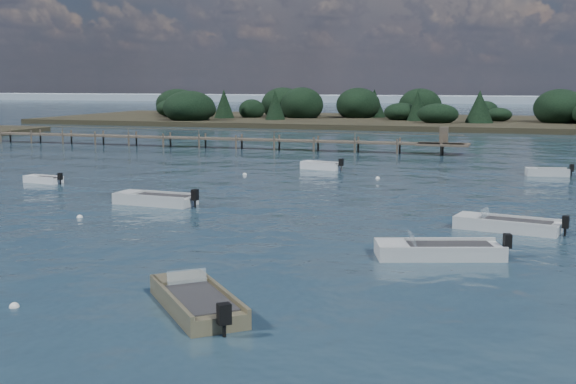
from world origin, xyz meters
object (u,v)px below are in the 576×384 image
(dinghy_extra_a, at_px, (507,227))
(jetty, at_px, (202,138))
(tender_far_grey_b, at_px, (547,174))
(dinghy_mid_grey, at_px, (155,201))
(dinghy_mid_white_a, at_px, (438,253))
(tender_far_white, at_px, (321,167))
(tender_far_grey, at_px, (43,181))
(dinghy_near_olive, at_px, (197,304))

(dinghy_extra_a, relative_size, jetty, 0.08)
(dinghy_extra_a, bearing_deg, jetty, 131.81)
(tender_far_grey_b, height_order, jetty, jetty)
(dinghy_extra_a, relative_size, dinghy_mid_grey, 1.02)
(jetty, bearing_deg, dinghy_mid_white_a, -55.03)
(dinghy_mid_white_a, xyz_separation_m, tender_far_white, (-12.32, 27.37, 0.01))
(tender_far_grey, bearing_deg, jetty, 91.72)
(dinghy_mid_white_a, distance_m, dinghy_mid_grey, 18.81)
(tender_far_white, bearing_deg, jetty, 138.94)
(tender_far_grey, bearing_deg, dinghy_near_olive, -45.62)
(dinghy_mid_white_a, bearing_deg, dinghy_near_olive, -125.02)
(dinghy_extra_a, xyz_separation_m, tender_far_white, (-14.86, 20.93, 0.01))
(jetty, bearing_deg, tender_far_white, -41.06)
(dinghy_mid_white_a, height_order, dinghy_near_olive, dinghy_near_olive)
(dinghy_extra_a, xyz_separation_m, tender_far_grey_b, (2.57, 22.14, 0.00))
(dinghy_mid_grey, bearing_deg, tender_far_grey_b, 42.95)
(dinghy_mid_grey, distance_m, tender_far_white, 19.98)
(jetty, bearing_deg, tender_far_grey_b, -21.85)
(dinghy_extra_a, distance_m, dinghy_mid_grey, 19.64)
(dinghy_mid_grey, height_order, tender_far_white, dinghy_mid_grey)
(tender_far_grey_b, xyz_separation_m, dinghy_near_olive, (-11.57, -37.81, 0.00))
(tender_far_white, height_order, tender_far_grey, tender_far_white)
(tender_far_grey_b, relative_size, tender_far_grey, 1.12)
(dinghy_extra_a, relative_size, dinghy_mid_white_a, 0.96)
(dinghy_mid_white_a, bearing_deg, tender_far_grey, 154.63)
(dinghy_mid_grey, relative_size, dinghy_near_olive, 1.07)
(dinghy_extra_a, height_order, dinghy_mid_white_a, dinghy_mid_white_a)
(tender_far_grey, bearing_deg, tender_far_grey_b, 23.61)
(dinghy_extra_a, relative_size, tender_far_white, 1.44)
(dinghy_near_olive, bearing_deg, dinghy_extra_a, 60.12)
(tender_far_grey, relative_size, jetty, 0.05)
(tender_far_white, relative_size, dinghy_near_olive, 0.76)
(dinghy_extra_a, height_order, jetty, jetty)
(dinghy_mid_white_a, height_order, tender_far_white, dinghy_mid_white_a)
(jetty, bearing_deg, dinghy_extra_a, -48.19)
(dinghy_mid_grey, relative_size, jetty, 0.08)
(dinghy_mid_white_a, relative_size, dinghy_near_olive, 1.14)
(dinghy_near_olive, bearing_deg, tender_far_grey_b, 72.98)
(dinghy_mid_grey, xyz_separation_m, dinghy_near_olive, (10.58, -17.18, -0.01))
(dinghy_extra_a, height_order, tender_far_white, dinghy_extra_a)
(dinghy_mid_white_a, height_order, jetty, jetty)
(dinghy_extra_a, distance_m, jetty, 48.48)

